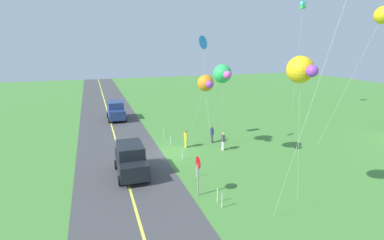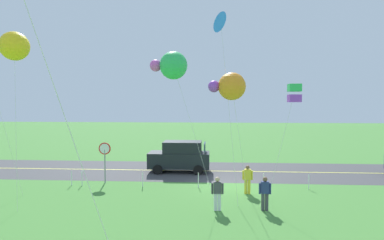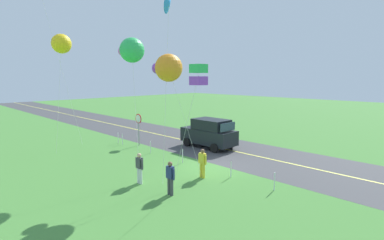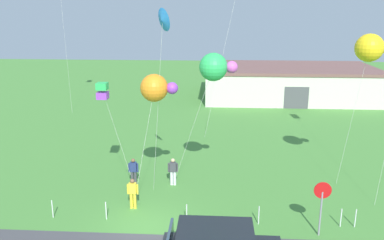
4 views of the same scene
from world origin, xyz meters
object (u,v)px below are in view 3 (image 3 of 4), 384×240
car_suv_foreground (209,133)px  person_child_watcher (170,177)px  stop_sign (139,123)px  kite_yellow_high (198,75)px  kite_red_low (168,68)px  kite_green_far (61,44)px  person_adult_near (202,162)px  kite_blue_mid (131,50)px  kite_cyan_top (169,4)px  person_adult_companion (139,167)px

car_suv_foreground → person_child_watcher: size_ratio=2.75×
car_suv_foreground → stop_sign: size_ratio=1.72×
stop_sign → kite_yellow_high: size_ratio=0.43×
kite_red_low → kite_green_far: kite_green_far is taller
person_adult_near → kite_blue_mid: kite_blue_mid is taller
person_adult_near → stop_sign: bearing=-48.9°
kite_green_far → person_child_watcher: bearing=179.0°
kite_red_low → kite_cyan_top: 3.36m
person_child_watcher → kite_yellow_high: (-1.38, -0.42, 4.66)m
kite_yellow_high → kite_green_far: bearing=0.9°
person_adult_companion → person_child_watcher: same height
kite_yellow_high → kite_green_far: 13.78m
car_suv_foreground → person_adult_near: car_suv_foreground is taller
person_adult_companion → kite_yellow_high: size_ratio=0.27×
person_adult_companion → kite_cyan_top: 8.53m
kite_red_low → kite_cyan_top: (0.49, -0.53, 3.28)m
kite_blue_mid → kite_cyan_top: 3.38m
kite_red_low → kite_blue_mid: (2.93, 0.19, 1.04)m
person_child_watcher → kite_red_low: 5.42m
person_adult_companion → car_suv_foreground: bearing=-91.6°
kite_green_far → person_adult_near: bearing=-167.7°
kite_red_low → kite_green_far: bearing=5.7°
car_suv_foreground → kite_blue_mid: kite_blue_mid is taller
kite_blue_mid → stop_sign: bearing=-37.3°
person_adult_companion → kite_red_low: size_ratio=0.24×
person_adult_near → kite_red_low: 5.34m
kite_yellow_high → person_adult_companion: bearing=8.9°
kite_red_low → kite_green_far: 10.86m
car_suv_foreground → kite_yellow_high: kite_yellow_high is taller
kite_green_far → kite_cyan_top: bearing=-171.0°
person_adult_companion → kite_red_low: 5.27m
kite_yellow_high → kite_green_far: kite_green_far is taller
person_child_watcher → kite_cyan_top: kite_cyan_top is taller
kite_green_far → person_adult_companion: bearing=178.0°
person_child_watcher → kite_green_far: 14.05m
stop_sign → person_adult_near: bearing=167.4°
person_child_watcher → kite_blue_mid: kite_blue_mid is taller
kite_red_low → person_adult_near: bearing=-125.3°
kite_red_low → kite_green_far: size_ratio=0.77×
stop_sign → kite_cyan_top: kite_cyan_top is taller
car_suv_foreground → stop_sign: 5.67m
car_suv_foreground → kite_green_far: 12.76m
car_suv_foreground → person_child_watcher: 9.51m
person_adult_near → person_adult_companion: 3.37m
car_suv_foreground → person_adult_companion: 8.74m
person_adult_near → kite_yellow_high: bearing=92.9°
car_suv_foreground → person_adult_companion: bearing=107.3°
person_adult_companion → kite_cyan_top: bearing=-113.8°
kite_red_low → kite_yellow_high: bearing=163.8°
person_adult_companion → person_child_watcher: (-2.23, -0.15, 0.00)m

